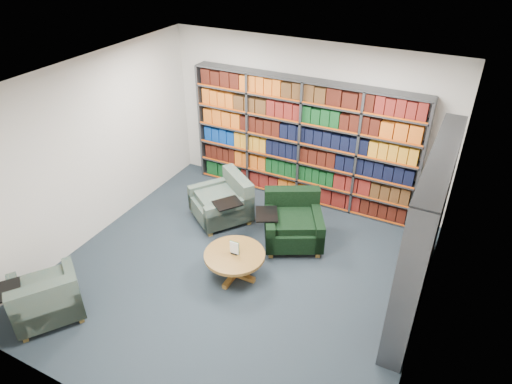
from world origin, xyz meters
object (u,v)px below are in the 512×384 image
at_px(chair_green_right, 292,223).
at_px(chair_teal_front, 47,301).
at_px(coffee_table, 235,258).
at_px(chair_teal_left, 225,202).

relative_size(chair_green_right, chair_teal_front, 1.05).
height_order(chair_teal_front, coffee_table, chair_teal_front).
xyz_separation_m(chair_green_right, chair_teal_front, (-2.13, -2.94, -0.02)).
relative_size(chair_green_right, coffee_table, 1.37).
distance_m(chair_green_right, coffee_table, 1.23).
bearing_deg(chair_teal_front, chair_green_right, 54.06).
distance_m(chair_green_right, chair_teal_front, 3.63).
height_order(chair_teal_left, chair_green_right, chair_green_right).
distance_m(chair_teal_left, chair_teal_front, 3.11).
bearing_deg(chair_green_right, chair_teal_front, -125.94).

